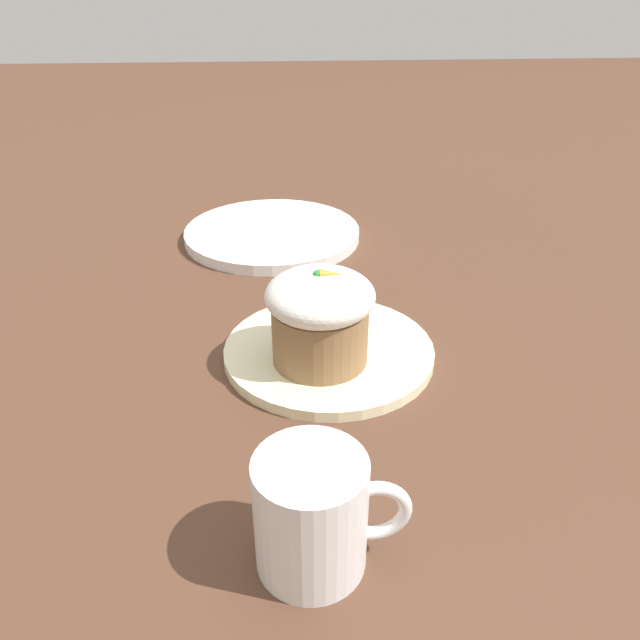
# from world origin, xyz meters

# --- Properties ---
(ground_plane) EXTENTS (4.00, 4.00, 0.00)m
(ground_plane) POSITION_xyz_m (0.00, 0.00, 0.00)
(ground_plane) COLOR #513323
(dessert_plate) EXTENTS (0.20, 0.20, 0.01)m
(dessert_plate) POSITION_xyz_m (0.00, 0.00, 0.01)
(dessert_plate) COLOR beige
(dessert_plate) RESTS_ON ground_plane
(carrot_cake) EXTENTS (0.10, 0.10, 0.09)m
(carrot_cake) POSITION_xyz_m (-0.01, -0.02, 0.06)
(carrot_cake) COLOR olive
(carrot_cake) RESTS_ON dessert_plate
(spoon) EXTENTS (0.04, 0.12, 0.01)m
(spoon) POSITION_xyz_m (0.00, -0.00, 0.01)
(spoon) COLOR #B7B7BC
(spoon) RESTS_ON dessert_plate
(coffee_cup) EXTENTS (0.10, 0.07, 0.08)m
(coffee_cup) POSITION_xyz_m (-0.03, -0.24, 0.04)
(coffee_cup) COLOR white
(coffee_cup) RESTS_ON ground_plane
(side_plate) EXTENTS (0.24, 0.24, 0.01)m
(side_plate) POSITION_xyz_m (-0.06, 0.30, 0.01)
(side_plate) COLOR white
(side_plate) RESTS_ON ground_plane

